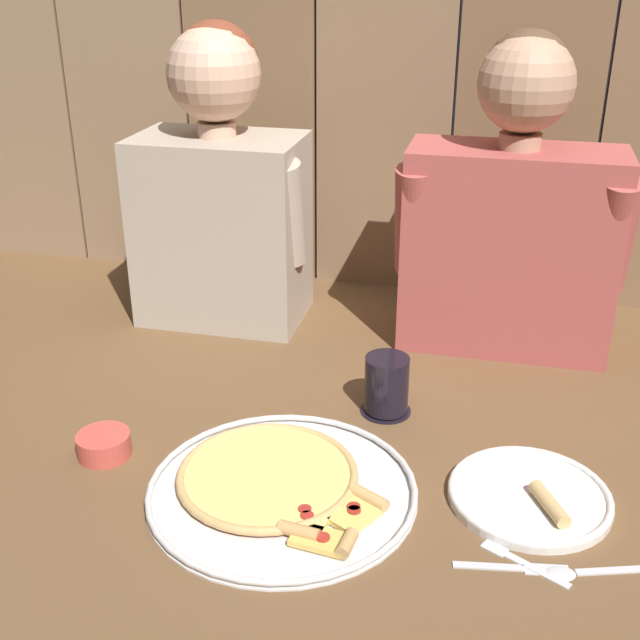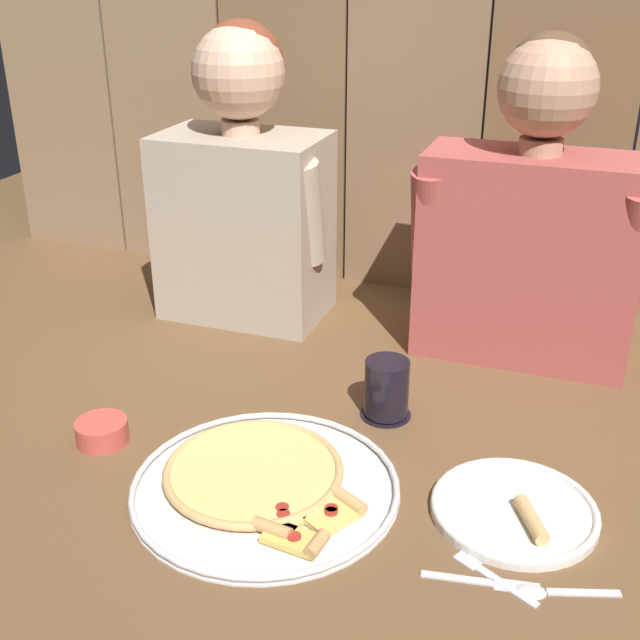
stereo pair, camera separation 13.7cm
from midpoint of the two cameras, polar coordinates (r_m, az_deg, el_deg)
The scene contains 11 objects.
ground_plane at distance 1.38m, azimuth 1.47°, elevation -8.55°, with size 3.20×3.20×0.00m, color brown.
pizza_tray at distance 1.26m, azimuth -0.99°, elevation -11.45°, with size 0.41×0.41×0.03m.
dinner_plate at distance 1.26m, azimuth 16.74°, elevation -12.82°, with size 0.24×0.24×0.03m.
drinking_glass at distance 1.43m, azimuth 7.49°, elevation -4.96°, with size 0.09×0.09×0.11m.
dipping_bowl at distance 1.39m, azimuth -12.47°, elevation -7.69°, with size 0.09×0.09×0.04m.
table_fork at distance 1.16m, azimuth 15.55°, elevation -17.14°, with size 0.12×0.08×0.01m.
table_knife at distance 1.14m, azimuth 14.90°, elevation -17.55°, with size 0.16×0.04×0.01m.
table_spoon at distance 1.15m, azimuth 19.28°, elevation -17.73°, with size 0.14×0.06×0.01m.
diner_left at distance 1.74m, azimuth -3.22°, elevation 9.42°, with size 0.39×0.22×0.63m.
diner_right at distance 1.62m, azimuth 17.18°, elevation 6.86°, with size 0.45×0.20×0.63m.
wooden_backdrop_wall at distance 1.85m, azimuth 9.32°, elevation 21.21°, with size 2.19×0.03×1.29m.
Camera 2 is at (0.42, -1.07, 0.76)m, focal length 45.25 mm.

